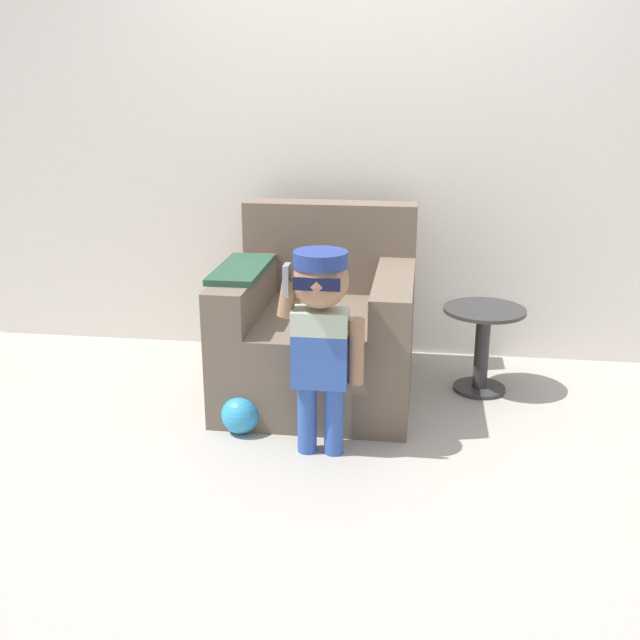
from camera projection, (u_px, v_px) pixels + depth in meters
name	position (u px, v px, depth m)	size (l,w,h in m)	color
ground_plane	(347.00, 407.00, 3.65)	(10.00, 10.00, 0.00)	#ADA89E
wall_back	(366.00, 123.00, 4.04)	(10.00, 0.05, 2.60)	silver
armchair	(320.00, 329.00, 3.77)	(0.93, 1.00, 0.91)	#6B5B4C
person_child	(321.00, 322.00, 3.04)	(0.36, 0.27, 0.88)	#3356AD
side_table	(482.00, 341.00, 3.77)	(0.41, 0.41, 0.44)	#333333
toy_ball	(240.00, 415.00, 3.37)	(0.17, 0.17, 0.17)	#3399D1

